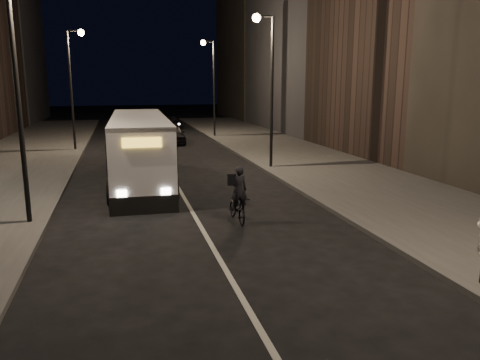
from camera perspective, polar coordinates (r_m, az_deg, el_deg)
ground at (r=13.61m, az=-3.06°, el=-8.71°), size 180.00×180.00×0.00m
sidewalk_right at (r=29.07m, az=8.00°, el=2.42°), size 7.00×70.00×0.16m
sidewalk_left at (r=27.59m, az=-26.78°, el=0.76°), size 7.00×70.00×0.16m
building_row_right at (r=44.43m, az=10.91°, el=19.03°), size 8.00×61.00×21.00m
streetlight_right_mid at (r=25.72m, az=3.36°, el=13.12°), size 1.20×0.44×8.12m
streetlight_right_far at (r=41.25m, az=-3.57°, el=12.62°), size 1.20×0.44×8.12m
streetlight_left_near at (r=16.76m, az=-24.87°, el=12.78°), size 1.20×0.44×8.12m
streetlight_left_far at (r=34.63m, az=-19.58°, el=12.14°), size 1.20×0.44×8.12m
city_bus at (r=23.05m, az=-12.13°, el=4.01°), size 3.02×11.94×3.20m
cyclist_on_bicycle at (r=16.22m, az=-0.28°, el=-2.84°), size 0.68×1.75×1.99m
car_near at (r=37.70m, az=-8.18°, el=5.56°), size 1.78×4.32×1.47m
car_mid at (r=36.98m, az=-12.45°, el=5.35°), size 2.21×4.87×1.55m
car_far at (r=49.78m, az=-8.35°, el=6.91°), size 2.20×4.39×1.22m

